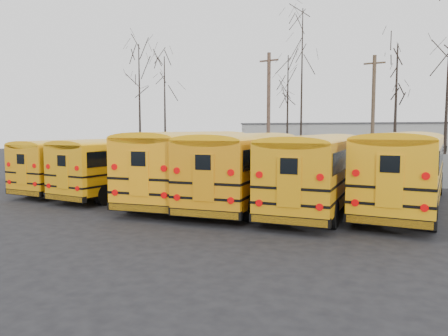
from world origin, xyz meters
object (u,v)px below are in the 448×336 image
at_px(bus_f, 405,164).
at_px(utility_pole_left, 269,110).
at_px(bus_c, 195,159).
at_px(bus_b, 136,161).
at_px(bus_e, 319,165).
at_px(bus_a, 93,160).
at_px(bus_d, 247,162).
at_px(utility_pole_right, 373,113).

height_order(bus_f, utility_pole_left, utility_pole_left).
bearing_deg(bus_f, bus_c, -169.41).
height_order(bus_b, bus_e, bus_e).
bearing_deg(bus_b, utility_pole_left, 89.13).
bearing_deg(bus_a, bus_f, 4.93).
relative_size(bus_c, bus_d, 1.03).
xyz_separation_m(bus_d, bus_f, (6.68, 1.28, 0.04)).
height_order(bus_b, utility_pole_left, utility_pole_left).
relative_size(bus_c, utility_pole_right, 1.36).
bearing_deg(bus_f, bus_d, -165.89).
relative_size(bus_f, utility_pole_right, 1.35).
bearing_deg(bus_d, bus_c, 174.54).
relative_size(bus_b, bus_f, 0.89).
xyz_separation_m(bus_f, utility_pole_left, (-11.26, 15.65, 3.09)).
height_order(bus_b, bus_c, bus_c).
distance_m(bus_e, bus_f, 3.61).
relative_size(bus_b, utility_pole_right, 1.20).
height_order(bus_d, bus_f, bus_f).
bearing_deg(bus_c, utility_pole_right, 63.07).
xyz_separation_m(bus_c, bus_f, (9.46, 1.21, -0.00)).
bearing_deg(utility_pole_right, bus_f, -71.73).
distance_m(bus_e, utility_pole_right, 16.99).
distance_m(bus_d, bus_f, 6.80).
height_order(utility_pole_left, utility_pole_right, utility_pole_left).
bearing_deg(bus_e, utility_pole_left, 113.77).
distance_m(bus_c, bus_f, 9.53).
height_order(bus_c, bus_e, bus_c).
height_order(bus_c, utility_pole_right, utility_pole_right).
bearing_deg(bus_f, utility_pole_left, 129.05).
bearing_deg(bus_e, bus_f, 18.73).
bearing_deg(bus_e, bus_b, 176.54).
distance_m(bus_d, utility_pole_left, 17.81).
bearing_deg(bus_f, utility_pole_right, 103.52).
relative_size(bus_b, bus_e, 0.93).
bearing_deg(bus_c, bus_b, 169.25).
height_order(bus_d, utility_pole_left, utility_pole_left).
bearing_deg(utility_pole_right, utility_pole_left, -172.75).
bearing_deg(utility_pole_left, bus_f, -42.61).
relative_size(bus_a, bus_d, 0.88).
xyz_separation_m(bus_c, utility_pole_left, (-1.80, 16.86, 3.08)).
distance_m(bus_c, utility_pole_left, 17.23).
distance_m(bus_a, utility_pole_left, 17.24).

